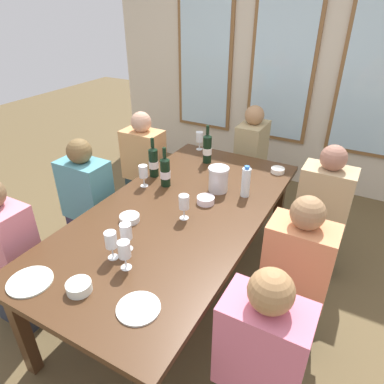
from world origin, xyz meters
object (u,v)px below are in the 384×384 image
tasting_bowl_0 (130,218)px  tasting_bowl_3 (278,170)px  water_bottle (246,182)px  seated_person_5 (294,281)px  white_plate_0 (138,308)px  seated_person_1 (321,215)px  wine_glass_1 (111,240)px  wine_glass_3 (184,203)px  wine_glass_0 (126,232)px  seated_person_2 (10,259)px  wine_bottle_1 (165,171)px  wine_glass_2 (124,251)px  tasting_bowl_2 (206,200)px  seated_person_6 (250,161)px  seated_person_3 (259,368)px  metal_pitcher (218,179)px  wine_bottle_0 (207,148)px  white_plate_1 (30,282)px  seated_person_0 (145,170)px  tasting_bowl_1 (79,287)px  wine_bottle_2 (153,162)px  wine_glass_5 (199,138)px  seated_person_4 (89,207)px  dining_table (178,219)px  wine_glass_4 (143,172)px

tasting_bowl_0 → tasting_bowl_3: same height
water_bottle → seated_person_5: 0.76m
white_plate_0 → seated_person_1: 1.70m
white_plate_0 → wine_glass_1: wine_glass_1 is taller
wine_glass_3 → wine_glass_0: bearing=-106.5°
tasting_bowl_3 → seated_person_2: (-1.26, -1.64, -0.23)m
wine_bottle_1 → tasting_bowl_0: 0.53m
white_plate_0 → wine_glass_2: bearing=138.9°
tasting_bowl_2 → seated_person_6: bearing=95.3°
water_bottle → seated_person_3: size_ratio=0.22×
seated_person_1 → seated_person_3: size_ratio=1.00×
metal_pitcher → seated_person_6: (-0.12, 1.06, -0.31)m
metal_pitcher → tasting_bowl_2: 0.22m
seated_person_6 → wine_glass_2: bearing=-88.8°
wine_glass_3 → wine_glass_2: bearing=-93.7°
seated_person_5 → wine_bottle_0: bearing=140.2°
wine_glass_3 → tasting_bowl_0: bearing=-146.6°
white_plate_1 → seated_person_0: 1.80m
metal_pitcher → tasting_bowl_3: 0.60m
white_plate_1 → wine_glass_2: bearing=41.7°
tasting_bowl_1 → seated_person_0: bearing=115.8°
wine_bottle_2 → water_bottle: bearing=3.8°
wine_glass_1 → wine_glass_3: 0.56m
tasting_bowl_0 → wine_glass_3: size_ratio=0.75×
white_plate_0 → seated_person_6: (-0.27, 2.27, -0.22)m
tasting_bowl_0 → seated_person_1: size_ratio=0.12×
white_plate_1 → seated_person_3: size_ratio=0.21×
wine_glass_5 → seated_person_2: bearing=-104.6°
wine_glass_5 → seated_person_4: (-0.46, -1.05, -0.33)m
wine_bottle_2 → seated_person_6: size_ratio=0.29×
white_plate_0 → wine_glass_3: bearing=104.0°
white_plate_1 → seated_person_3: 1.21m
wine_glass_1 → wine_glass_2: same height
tasting_bowl_0 → wine_bottle_1: bearing=96.0°
tasting_bowl_0 → tasting_bowl_2: (0.34, 0.44, 0.00)m
white_plate_0 → seated_person_4: 1.39m
tasting_bowl_0 → tasting_bowl_2: bearing=52.5°
tasting_bowl_0 → wine_glass_1: wine_glass_1 is taller
metal_pitcher → wine_glass_1: metal_pitcher is taller
seated_person_5 → seated_person_4: bearing=179.0°
dining_table → seated_person_3: bearing=-39.3°
tasting_bowl_0 → wine_glass_0: wine_glass_0 is taller
wine_bottle_0 → seated_person_1: size_ratio=0.30×
wine_glass_1 → wine_glass_2: (0.12, -0.03, -0.00)m
wine_glass_5 → white_plate_1: bearing=-88.4°
tasting_bowl_2 → wine_glass_0: wine_glass_0 is taller
metal_pitcher → wine_bottle_2: 0.56m
metal_pitcher → seated_person_3: size_ratio=0.17×
seated_person_1 → seated_person_2: bearing=-138.0°
metal_pitcher → wine_glass_4: size_ratio=1.09×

